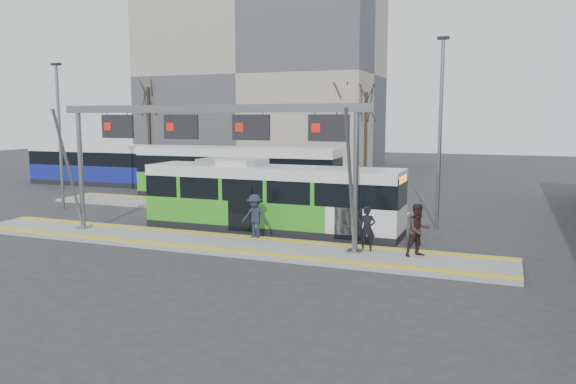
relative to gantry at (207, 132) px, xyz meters
name	(u,v)px	position (x,y,z in m)	size (l,w,h in m)	color
ground	(213,245)	(0.35, -0.25, -4.30)	(120.00, 120.00, 0.00)	#2D2D30
platform_main	(213,243)	(0.35, -0.25, -4.22)	(22.00, 3.00, 0.15)	gray
platform_second	(220,207)	(-3.65, 7.75, -4.22)	(20.00, 3.00, 0.15)	gray
tactile_main	(213,241)	(0.35, -0.25, -4.14)	(22.00, 2.65, 0.02)	yellow
tactile_second	(230,202)	(-3.65, 8.90, -4.14)	(20.00, 0.35, 0.02)	yellow
gantry	(207,132)	(0.00, 0.00, 0.00)	(13.00, 1.68, 5.20)	slate
apartment_block	(261,76)	(-13.65, 35.75, 4.91)	(24.50, 12.50, 18.40)	#A59C89
hero_bus	(271,199)	(1.35, 3.07, -2.89)	(11.19, 2.38, 3.07)	black
bg_bus_green	(238,173)	(-4.39, 11.41, -2.77)	(12.49, 3.32, 3.09)	black
bg_bus_blue	(103,165)	(-16.62, 14.04, -2.86)	(11.22, 2.83, 2.91)	black
passenger_a	(367,229)	(6.21, 0.40, -3.36)	(0.58, 0.38, 1.58)	black
passenger_b	(418,230)	(8.02, 0.25, -3.24)	(0.88, 0.69, 1.81)	#2F1F20
passenger_c	(255,216)	(1.61, 0.85, -3.28)	(1.12, 0.65, 1.74)	#1F2639
tree_left	(341,102)	(-3.37, 30.15, 1.97)	(1.40, 1.40, 8.27)	#382B21
tree_mid	(366,104)	(-0.73, 28.75, 1.73)	(1.40, 1.40, 7.95)	#382B21
tree_far	(148,98)	(-23.49, 29.61, 2.51)	(1.40, 1.40, 8.98)	#382B21
lamp_west	(60,133)	(-11.25, 4.32, -0.23)	(0.50, 0.25, 7.65)	slate
lamp_east	(440,129)	(7.98, 6.14, 0.07)	(0.50, 0.25, 8.25)	slate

